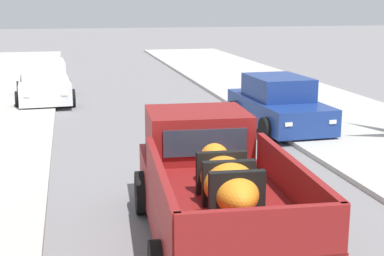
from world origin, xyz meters
The scene contains 4 objects.
curb_right centered at (4.43, 12.00, 0.05)m, with size 0.16×60.00×0.10m, color silver.
pickup_truck centered at (-0.46, 8.12, 0.81)m, with size 2.43×5.31×1.80m.
car_left_near centered at (-3.44, 21.46, 0.71)m, with size 2.20×4.34×1.54m.
car_left_mid centered at (3.41, 15.40, 0.71)m, with size 2.13×4.31×1.54m.
Camera 1 is at (-2.52, 0.27, 3.66)m, focal length 52.23 mm.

